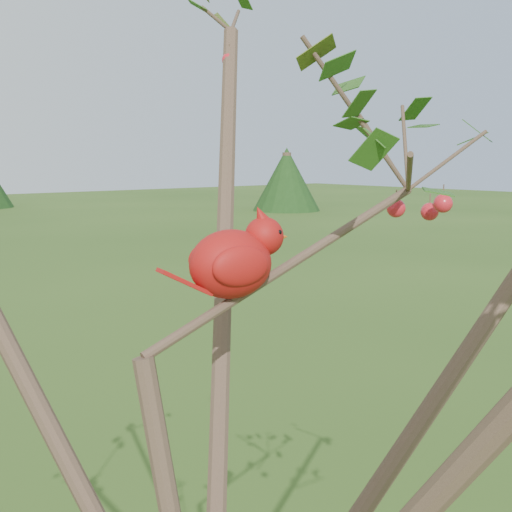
{
  "coord_description": "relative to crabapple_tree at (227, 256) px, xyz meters",
  "views": [
    {
      "loc": [
        -0.54,
        -0.77,
        2.27
      ],
      "look_at": [
        0.17,
        0.08,
        2.1
      ],
      "focal_mm": 45.0,
      "sensor_mm": 36.0,
      "label": 1
    }
  ],
  "objects": [
    {
      "name": "crabapple_tree",
      "position": [
        0.0,
        0.0,
        0.0
      ],
      "size": [
        2.35,
        2.05,
        2.95
      ],
      "color": "#3C2A20",
      "rests_on": "ground"
    },
    {
      "name": "cardinal",
      "position": [
        0.1,
        0.11,
        -0.03
      ],
      "size": [
        0.25,
        0.14,
        0.17
      ],
      "rotation": [
        0.0,
        0.0,
        -0.16
      ],
      "color": "#B0180F",
      "rests_on": "ground"
    }
  ]
}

